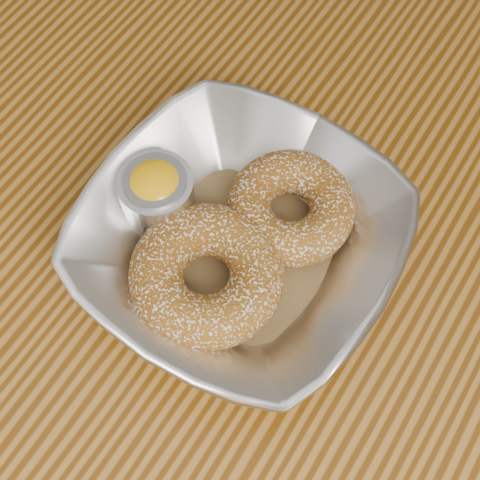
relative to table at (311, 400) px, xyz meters
The scene contains 6 objects.
table is the anchor object (origin of this frame).
serving_bowl 0.16m from the table, 157.56° to the left, with size 0.22×0.22×0.05m, color silver.
parchment 0.15m from the table, 157.56° to the left, with size 0.14×0.14×0.00m, color brown.
donut_back 0.17m from the table, 133.71° to the left, with size 0.10×0.10×0.03m, color brown.
donut_front 0.16m from the table, behind, with size 0.11×0.11×0.04m, color brown.
ramekin 0.22m from the table, 168.00° to the left, with size 0.05×0.05×0.06m.
Camera 1 is at (0.02, -0.14, 1.21)m, focal length 50.00 mm.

